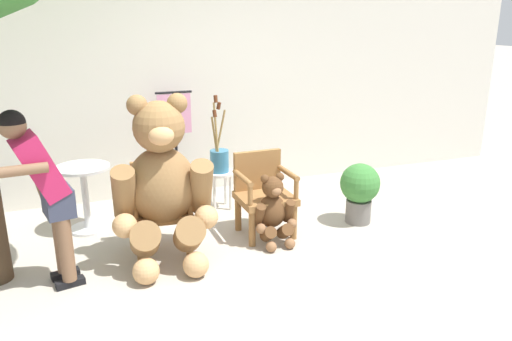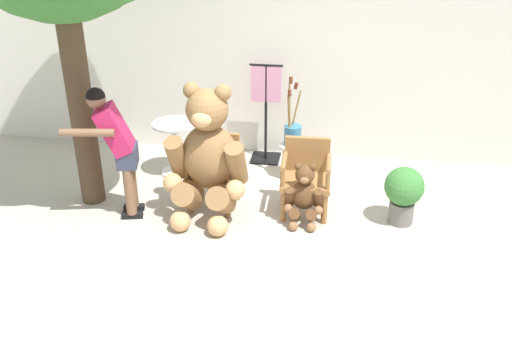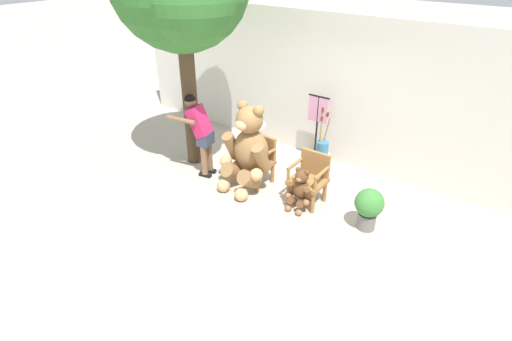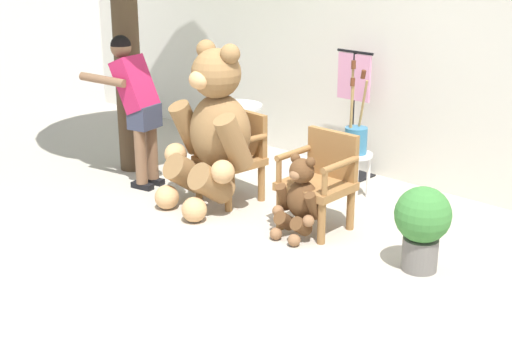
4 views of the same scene
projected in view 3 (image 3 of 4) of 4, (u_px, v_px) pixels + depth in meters
The scene contains 12 objects.
ground_plane at pixel (256, 209), 6.59m from camera, with size 60.00×60.00×0.00m, color #B2A899.
back_wall at pixel (333, 90), 7.56m from camera, with size 10.00×0.16×2.80m, color silver.
wooden_chair_left at pixel (258, 159), 7.16m from camera, with size 0.60×0.56×0.86m.
wooden_chair_right at pixel (310, 177), 6.60m from camera, with size 0.57×0.53×0.86m.
teddy_bear_large at pixel (248, 148), 6.83m from camera, with size 0.95×0.92×1.57m.
teddy_bear_small at pixel (300, 190), 6.45m from camera, with size 0.44×0.41×0.73m.
person_visitor at pixel (200, 129), 7.18m from camera, with size 0.74×0.59×1.55m.
white_stool at pixel (321, 160), 7.35m from camera, with size 0.34×0.34×0.46m.
brush_bucket at pixel (322, 146), 7.21m from camera, with size 0.22×0.22×0.91m.
round_side_table at pixel (252, 136), 8.02m from camera, with size 0.56×0.56×0.72m.
potted_plant at pixel (369, 206), 5.97m from camera, with size 0.44×0.44×0.68m.
clothing_display_stand at pixel (317, 128), 7.72m from camera, with size 0.44×0.40×1.36m.
Camera 3 is at (3.27, -4.32, 3.82)m, focal length 28.00 mm.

